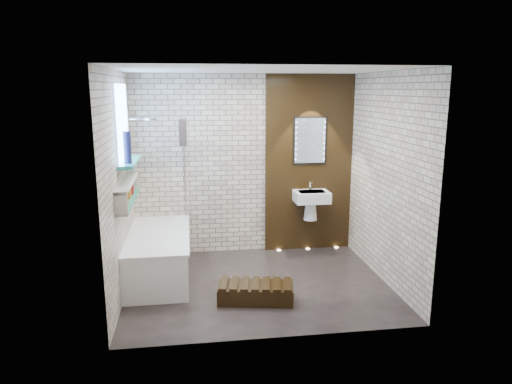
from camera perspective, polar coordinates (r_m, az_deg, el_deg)
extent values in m
plane|color=black|center=(6.01, 0.21, -11.08)|extent=(3.20, 3.20, 0.00)
cube|color=tan|center=(6.89, -1.36, 3.26)|extent=(3.20, 0.04, 2.60)
cube|color=tan|center=(4.37, 2.71, -2.14)|extent=(3.20, 0.04, 2.60)
cube|color=tan|center=(5.62, -16.14, 0.67)|extent=(0.04, 2.60, 2.60)
cube|color=tan|center=(6.06, 15.36, 1.55)|extent=(0.04, 2.60, 2.60)
plane|color=white|center=(5.52, 0.23, 14.53)|extent=(3.20, 3.20, 0.00)
cube|color=black|center=(7.03, 6.38, 3.38)|extent=(1.30, 0.06, 2.60)
cube|color=#7FADE0|center=(5.87, -15.96, 8.07)|extent=(0.03, 1.00, 0.90)
cube|color=#248577|center=(5.91, -14.96, 3.56)|extent=(0.18, 1.00, 0.04)
cube|color=#248577|center=(5.80, -15.14, -1.09)|extent=(0.14, 1.30, 0.03)
cube|color=#B2A899|center=(5.75, -15.27, 1.14)|extent=(0.14, 1.30, 0.03)
cube|color=#B2A899|center=(5.16, -16.02, -1.48)|extent=(0.14, 0.03, 0.26)
cube|color=#B2A899|center=(6.39, -14.54, 1.23)|extent=(0.14, 0.03, 0.26)
cube|color=white|center=(6.29, -11.62, -7.57)|extent=(0.75, 1.70, 0.55)
cube|color=white|center=(6.20, -11.73, -5.04)|extent=(0.79, 1.74, 0.03)
cylinder|color=silver|center=(6.87, -10.16, -2.60)|extent=(0.04, 0.04, 0.12)
cube|color=white|center=(6.44, -8.64, 2.30)|extent=(0.01, 0.78, 1.40)
cube|color=#282220|center=(6.17, -8.82, 7.19)|extent=(0.10, 0.26, 0.34)
cylinder|color=silver|center=(6.43, -12.72, 8.59)|extent=(0.18, 0.18, 0.02)
cube|color=white|center=(6.92, 6.73, -0.58)|extent=(0.50, 0.36, 0.16)
cone|color=white|center=(7.02, 6.58, -2.23)|extent=(0.20, 0.20, 0.28)
cylinder|color=silver|center=(6.98, 6.55, 0.81)|extent=(0.03, 0.03, 0.14)
cube|color=black|center=(6.96, 6.53, 6.18)|extent=(0.50, 0.02, 0.70)
cube|color=silver|center=(6.95, 6.55, 6.17)|extent=(0.45, 0.01, 0.65)
cube|color=black|center=(5.55, -0.04, -12.07)|extent=(0.91, 0.53, 0.19)
cylinder|color=#AF5F1B|center=(5.87, -15.08, -0.08)|extent=(0.06, 0.06, 0.14)
cylinder|color=maroon|center=(6.09, -14.84, 0.48)|extent=(0.06, 0.06, 0.16)
cylinder|color=#AF5F1B|center=(5.59, -15.42, -0.88)|extent=(0.05, 0.05, 0.11)
cylinder|color=maroon|center=(5.48, -15.57, -1.04)|extent=(0.06, 0.06, 0.13)
cylinder|color=#131534|center=(5.63, -15.27, 5.22)|extent=(0.09, 0.09, 0.37)
cylinder|color=#FFD899|center=(7.19, 2.77, -7.02)|extent=(0.06, 0.06, 0.01)
cylinder|color=#FFD899|center=(7.29, 6.28, -6.82)|extent=(0.06, 0.06, 0.01)
cylinder|color=#FFD899|center=(7.41, 9.67, -6.60)|extent=(0.06, 0.06, 0.01)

